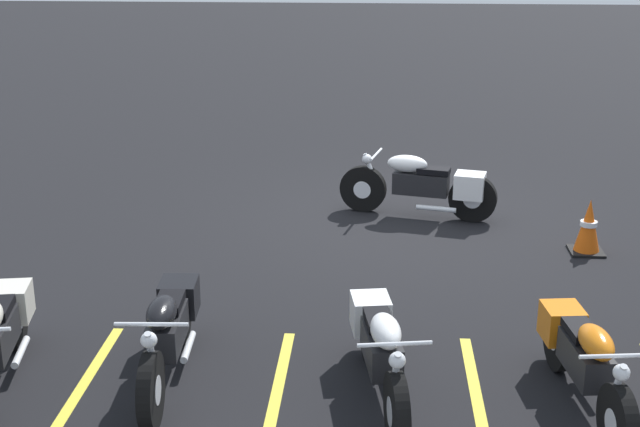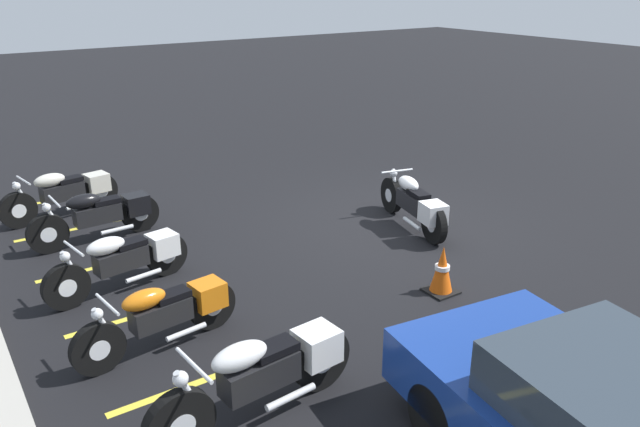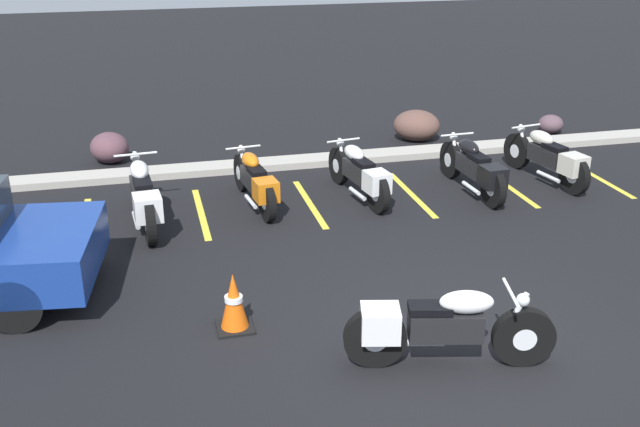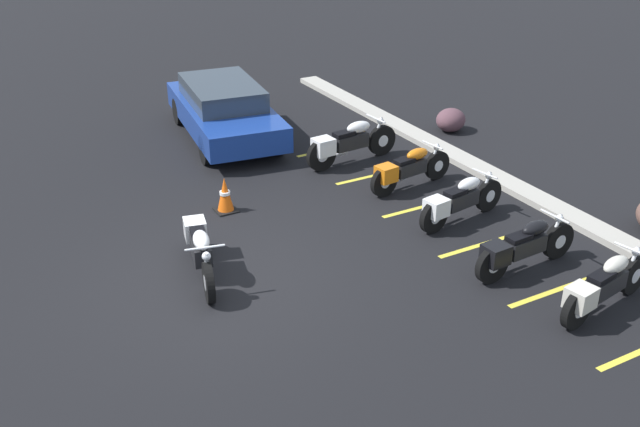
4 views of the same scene
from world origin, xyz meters
name	(u,v)px [view 3 (image 3 of 4)]	position (x,y,z in m)	size (l,w,h in m)	color
ground	(465,349)	(0.00, 0.00, 0.00)	(60.00, 60.00, 0.00)	black
motorcycle_white_featured	(439,327)	(-0.39, -0.19, 0.45)	(2.10, 0.80, 0.84)	black
parked_bike_0	(143,195)	(-3.15, 4.20, 0.48)	(0.64, 2.27, 0.89)	black
parked_bike_1	(255,181)	(-1.47, 4.56, 0.42)	(0.61, 2.02, 0.79)	black
parked_bike_2	(360,173)	(0.20, 4.49, 0.43)	(0.67, 2.05, 0.81)	black
parked_bike_3	(475,168)	(2.06, 4.29, 0.44)	(0.59, 2.10, 0.83)	black
parked_bike_4	(549,157)	(3.51, 4.49, 0.44)	(0.71, 2.08, 0.82)	black
concrete_curb	(319,160)	(0.00, 6.39, 0.06)	(18.00, 0.50, 0.12)	#A8A399
landscape_rock_0	(109,148)	(-3.68, 7.38, 0.28)	(0.75, 0.68, 0.55)	#573941
landscape_rock_1	(417,125)	(2.23, 7.34, 0.31)	(0.92, 0.75, 0.61)	brown
landscape_rock_2	(551,124)	(5.10, 7.16, 0.19)	(0.51, 0.47, 0.38)	#543F48
traffic_cone	(234,303)	(-2.29, 1.02, 0.32)	(0.40, 0.40, 0.67)	black
stall_line_0	(85,224)	(-4.02, 4.48, 0.00)	(0.10, 2.10, 0.00)	gold
stall_line_1	(201,213)	(-2.32, 4.48, 0.00)	(0.10, 2.10, 0.00)	gold
stall_line_2	(310,203)	(-0.62, 4.48, 0.00)	(0.10, 2.10, 0.00)	gold
stall_line_3	(412,194)	(1.08, 4.48, 0.00)	(0.10, 2.10, 0.00)	gold
stall_line_4	(507,186)	(2.78, 4.48, 0.00)	(0.10, 2.10, 0.00)	gold
stall_line_5	(597,177)	(4.48, 4.48, 0.00)	(0.10, 2.10, 0.00)	gold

